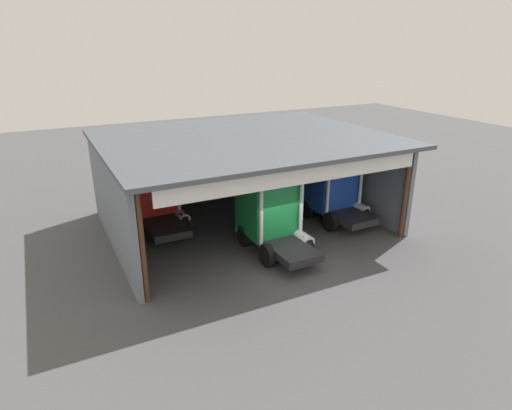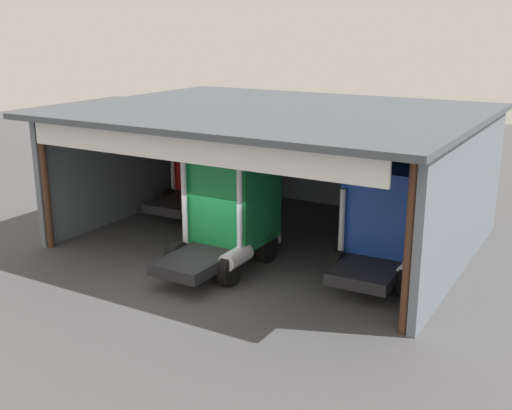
{
  "view_description": "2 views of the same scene",
  "coord_description": "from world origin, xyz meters",
  "px_view_note": "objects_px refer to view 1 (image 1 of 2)",
  "views": [
    {
      "loc": [
        -9.37,
        -14.73,
        9.5
      ],
      "look_at": [
        0.0,
        3.7,
        1.66
      ],
      "focal_mm": 30.63,
      "sensor_mm": 36.0,
      "label": 1
    },
    {
      "loc": [
        10.72,
        -14.54,
        7.71
      ],
      "look_at": [
        0.0,
        3.7,
        1.66
      ],
      "focal_mm": 43.83,
      "sensor_mm": 36.0,
      "label": 2
    }
  ],
  "objects_px": {
    "truck_green_center_bay": "(271,211)",
    "oil_drum": "(245,187)",
    "truck_blue_left_bay": "(332,187)",
    "truck_red_center_left_bay": "(151,195)",
    "tool_cart": "(252,188)"
  },
  "relations": [
    {
      "from": "truck_red_center_left_bay",
      "to": "truck_green_center_bay",
      "type": "height_order",
      "value": "truck_green_center_bay"
    },
    {
      "from": "tool_cart",
      "to": "oil_drum",
      "type": "bearing_deg",
      "value": 130.88
    },
    {
      "from": "truck_blue_left_bay",
      "to": "truck_red_center_left_bay",
      "type": "bearing_deg",
      "value": 157.71
    },
    {
      "from": "truck_red_center_left_bay",
      "to": "truck_blue_left_bay",
      "type": "xyz_separation_m",
      "value": [
        9.2,
        -3.42,
        0.05
      ]
    },
    {
      "from": "truck_green_center_bay",
      "to": "oil_drum",
      "type": "relative_size",
      "value": 5.16
    },
    {
      "from": "truck_green_center_bay",
      "to": "truck_blue_left_bay",
      "type": "distance_m",
      "value": 5.14
    },
    {
      "from": "oil_drum",
      "to": "truck_blue_left_bay",
      "type": "bearing_deg",
      "value": -67.21
    },
    {
      "from": "truck_red_center_left_bay",
      "to": "truck_green_center_bay",
      "type": "distance_m",
      "value": 6.78
    },
    {
      "from": "truck_green_center_bay",
      "to": "tool_cart",
      "type": "distance_m",
      "value": 7.91
    },
    {
      "from": "truck_blue_left_bay",
      "to": "oil_drum",
      "type": "bearing_deg",
      "value": 110.91
    },
    {
      "from": "truck_red_center_left_bay",
      "to": "oil_drum",
      "type": "distance_m",
      "value": 7.28
    },
    {
      "from": "truck_red_center_left_bay",
      "to": "truck_green_center_bay",
      "type": "relative_size",
      "value": 1.1
    },
    {
      "from": "tool_cart",
      "to": "truck_blue_left_bay",
      "type": "bearing_deg",
      "value": -68.89
    },
    {
      "from": "oil_drum",
      "to": "tool_cart",
      "type": "xyz_separation_m",
      "value": [
        0.37,
        -0.42,
        0.03
      ]
    },
    {
      "from": "truck_green_center_bay",
      "to": "oil_drum",
      "type": "xyz_separation_m",
      "value": [
        2.31,
        7.73,
        -1.42
      ]
    }
  ]
}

